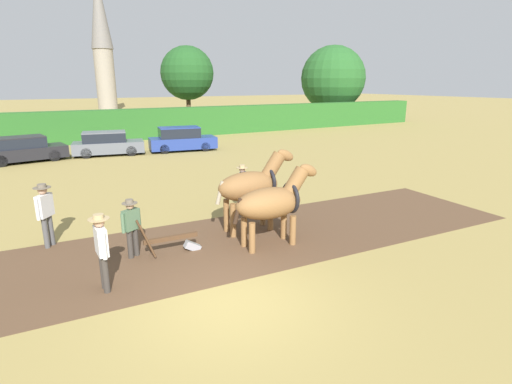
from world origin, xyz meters
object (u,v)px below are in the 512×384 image
(draft_horse_lead_left, at_px, (273,202))
(parked_car_center_right, at_px, (182,140))
(plow, at_px, (176,242))
(parked_car_center_left, at_px, (23,150))
(tree_center_left, at_px, (187,73))
(church_spire, at_px, (102,38))
(farmer_at_plow, at_px, (131,224))
(draft_horse_lead_right, at_px, (252,186))
(farmer_onlooker_left, at_px, (102,246))
(farmer_onlooker_right, at_px, (45,210))
(tree_center, at_px, (333,78))
(farmer_beside_team, at_px, (242,184))
(parked_car_center, at_px, (107,144))

(draft_horse_lead_left, height_order, parked_car_center_right, draft_horse_lead_left)
(plow, distance_m, parked_car_center_left, 17.10)
(tree_center_left, xyz_separation_m, plow, (-11.29, -28.99, -5.01))
(church_spire, relative_size, farmer_at_plow, 13.26)
(draft_horse_lead_right, distance_m, plow, 2.91)
(draft_horse_lead_left, xyz_separation_m, parked_car_center_left, (-6.01, 17.54, -0.54))
(farmer_at_plow, xyz_separation_m, farmer_onlooker_left, (-0.97, -1.49, 0.15))
(farmer_onlooker_right, xyz_separation_m, parked_car_center_left, (-0.49, 14.54, -0.36))
(draft_horse_lead_left, height_order, draft_horse_lead_right, draft_horse_lead_right)
(draft_horse_lead_left, bearing_deg, farmer_onlooker_right, 154.65)
(draft_horse_lead_left, bearing_deg, farmer_onlooker_left, -172.18)
(tree_center, xyz_separation_m, church_spire, (-19.97, 30.97, 6.09))
(draft_horse_lead_right, bearing_deg, parked_car_center_left, 113.72)
(farmer_onlooker_left, height_order, parked_car_center_right, farmer_onlooker_left)
(church_spire, bearing_deg, farmer_beside_team, -95.40)
(tree_center_left, height_order, parked_car_center_right, tree_center_left)
(farmer_onlooker_left, distance_m, parked_car_center_right, 18.85)
(parked_car_center, bearing_deg, farmer_onlooker_right, -95.70)
(draft_horse_lead_right, bearing_deg, parked_car_center, 98.24)
(farmer_onlooker_right, bearing_deg, church_spire, 116.72)
(parked_car_center_left, bearing_deg, draft_horse_lead_right, -79.00)
(church_spire, height_order, plow, church_spire)
(tree_center_left, xyz_separation_m, tree_center, (17.37, -1.30, -0.42))
(parked_car_center_left, bearing_deg, farmer_beside_team, -73.83)
(plow, xyz_separation_m, farmer_onlooker_left, (-2.03, -1.17, 0.73))
(farmer_onlooker_right, bearing_deg, farmer_at_plow, -6.49)
(tree_center_left, bearing_deg, parked_car_center_right, -112.60)
(tree_center_left, distance_m, farmer_onlooker_left, 33.25)
(plow, bearing_deg, parked_car_center_right, 73.01)
(plow, distance_m, farmer_onlooker_left, 2.45)
(farmer_onlooker_left, distance_m, parked_car_center_left, 17.97)
(tree_center_left, bearing_deg, plow, -111.27)
(church_spire, bearing_deg, tree_center, -57.19)
(draft_horse_lead_right, relative_size, farmer_beside_team, 1.65)
(parked_car_center, bearing_deg, parked_car_center_right, 1.19)
(farmer_beside_team, xyz_separation_m, parked_car_center_left, (-6.83, 14.18, -0.23))
(draft_horse_lead_right, xyz_separation_m, parked_car_center_right, (3.22, 15.44, -0.67))
(plow, height_order, farmer_onlooker_right, farmer_onlooker_right)
(tree_center_left, xyz_separation_m, parked_car_center_right, (-5.43, -13.04, -4.57))
(tree_center, bearing_deg, draft_horse_lead_left, -132.48)
(tree_center_left, distance_m, farmer_onlooker_right, 30.63)
(plow, bearing_deg, farmer_onlooker_right, 146.45)
(plow, height_order, parked_car_center, parked_car_center)
(farmer_beside_team, bearing_deg, parked_car_center_left, 155.94)
(tree_center_left, relative_size, parked_car_center_left, 1.73)
(farmer_onlooker_left, bearing_deg, tree_center_left, 64.05)
(draft_horse_lead_right, xyz_separation_m, parked_car_center, (-1.44, 16.19, -0.71))
(draft_horse_lead_left, bearing_deg, farmer_beside_team, 79.47)
(draft_horse_lead_left, bearing_deg, church_spire, 87.29)
(church_spire, relative_size, plow, 12.43)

